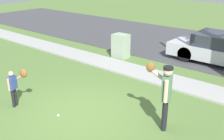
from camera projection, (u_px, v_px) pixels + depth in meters
name	position (u px, v px, depth m)	size (l,w,h in m)	color
ground_plane	(148.00, 77.00, 10.00)	(48.00, 48.00, 0.00)	#567538
sidewalk_strip	(150.00, 75.00, 10.07)	(36.00, 1.20, 0.06)	#A3A39E
road_surface	(202.00, 47.00, 13.67)	(36.00, 6.80, 0.02)	#424244
person_adult	(165.00, 90.00, 6.45)	(0.81, 0.54, 1.66)	black
person_child	(15.00, 83.00, 7.64)	(0.45, 0.56, 1.13)	black
baseball	(58.00, 115.00, 7.31)	(0.07, 0.07, 0.07)	white
utility_cabinet	(121.00, 46.00, 11.95)	(0.67, 0.54, 1.06)	#9EB293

